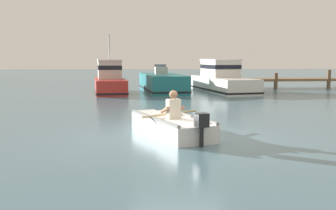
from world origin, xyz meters
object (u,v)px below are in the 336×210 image
object	(u,v)px
moored_boat_teal	(162,83)
moored_boat_red	(110,81)
rowboat_with_person	(170,125)
moored_boat_white	(222,80)

from	to	relation	value
moored_boat_teal	moored_boat_red	bearing A→B (deg)	-166.63
rowboat_with_person	moored_boat_red	world-z (taller)	moored_boat_red
rowboat_with_person	moored_boat_red	distance (m)	12.82
rowboat_with_person	moored_boat_teal	size ratio (longest dim) A/B	0.60
moored_boat_red	rowboat_with_person	bearing A→B (deg)	-79.71
moored_boat_red	moored_boat_teal	size ratio (longest dim) A/B	0.77
moored_boat_red	moored_boat_white	xyz separation A→B (m)	(6.65, 0.44, 0.00)
rowboat_with_person	moored_boat_white	distance (m)	13.77
moored_boat_red	moored_boat_white	bearing A→B (deg)	3.82
rowboat_with_person	moored_boat_white	bearing A→B (deg)	71.52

